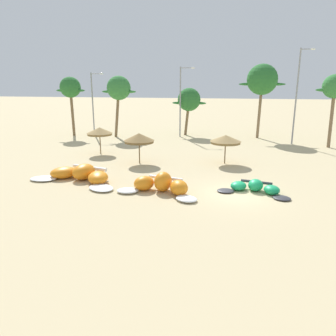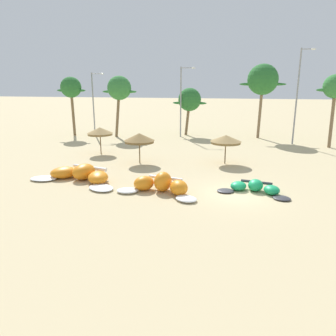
% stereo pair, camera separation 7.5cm
% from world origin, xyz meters
% --- Properties ---
extents(ground_plane, '(260.00, 260.00, 0.00)m').
position_xyz_m(ground_plane, '(0.00, 0.00, 0.00)').
color(ground_plane, '#C6B284').
extents(kite_far_left, '(7.40, 4.42, 1.16)m').
position_xyz_m(kite_far_left, '(-11.29, 0.90, 0.45)').
color(kite_far_left, white).
rests_on(kite_far_left, ground).
extents(kite_left, '(5.77, 3.25, 1.32)m').
position_xyz_m(kite_left, '(-4.83, -0.60, 0.50)').
color(kite_left, white).
rests_on(kite_left, ground).
extents(kite_left_of_center, '(4.86, 2.79, 0.80)m').
position_xyz_m(kite_left_of_center, '(1.28, 0.67, 0.31)').
color(kite_left_of_center, '#333338').
rests_on(kite_left_of_center, ground).
extents(beach_umbrella_near_van, '(2.60, 2.60, 2.72)m').
position_xyz_m(beach_umbrella_near_van, '(-13.44, 9.96, 2.32)').
color(beach_umbrella_near_van, brown).
rests_on(beach_umbrella_near_van, ground).
extents(beach_umbrella_middle, '(2.72, 2.72, 2.74)m').
position_xyz_m(beach_umbrella_middle, '(-8.44, 6.88, 2.31)').
color(beach_umbrella_middle, brown).
rests_on(beach_umbrella_middle, ground).
extents(beach_umbrella_near_palms, '(2.75, 2.75, 2.58)m').
position_xyz_m(beach_umbrella_near_palms, '(-0.89, 8.27, 2.20)').
color(beach_umbrella_near_palms, brown).
rests_on(beach_umbrella_near_palms, ground).
extents(palm_leftmost, '(4.10, 2.73, 7.81)m').
position_xyz_m(palm_leftmost, '(-21.66, 20.43, 6.31)').
color(palm_leftmost, brown).
rests_on(palm_leftmost, ground).
extents(palm_left, '(4.64, 3.09, 7.92)m').
position_xyz_m(palm_left, '(-14.99, 20.57, 6.28)').
color(palm_left, brown).
rests_on(palm_left, ground).
extents(palm_left_of_gap, '(4.63, 3.09, 6.38)m').
position_xyz_m(palm_left_of_gap, '(-6.22, 23.86, 4.76)').
color(palm_left_of_gap, brown).
rests_on(palm_left_of_gap, ground).
extents(palm_center_left, '(5.76, 3.84, 9.36)m').
position_xyz_m(palm_center_left, '(3.11, 23.25, 7.36)').
color(palm_center_left, '#7F6647').
rests_on(palm_center_left, ground).
extents(palm_center_right, '(3.85, 2.57, 7.96)m').
position_xyz_m(palm_center_right, '(10.28, 18.07, 6.50)').
color(palm_center_right, '#7F6647').
rests_on(palm_center_right, ground).
extents(lamppost_west, '(1.85, 0.24, 8.36)m').
position_xyz_m(lamppost_west, '(-19.11, 21.91, 4.72)').
color(lamppost_west, gray).
rests_on(lamppost_west, ground).
extents(lamppost_west_center, '(1.96, 0.24, 9.03)m').
position_xyz_m(lamppost_west_center, '(-7.02, 22.38, 5.07)').
color(lamppost_west_center, gray).
rests_on(lamppost_west_center, ground).
extents(lamppost_east_center, '(1.62, 0.24, 10.78)m').
position_xyz_m(lamppost_east_center, '(6.79, 19.40, 5.92)').
color(lamppost_east_center, gray).
rests_on(lamppost_east_center, ground).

